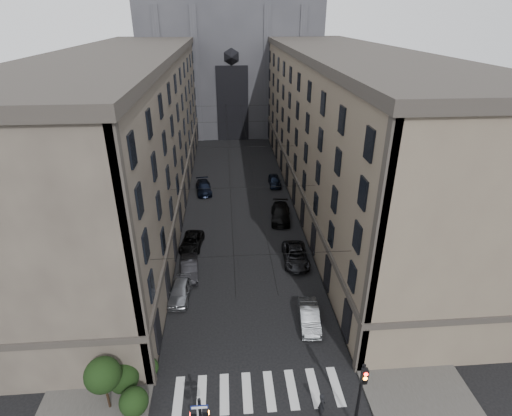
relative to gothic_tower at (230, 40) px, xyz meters
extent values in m
cube|color=#383533|center=(-10.50, -38.96, -17.72)|extent=(7.00, 80.00, 0.15)
cube|color=#383533|center=(10.50, -38.96, -17.72)|extent=(7.00, 80.00, 0.15)
cube|color=beige|center=(0.00, -69.96, -17.79)|extent=(11.00, 3.20, 0.01)
cube|color=#463E36|center=(-13.50, -38.96, -8.80)|extent=(13.00, 60.00, 18.00)
cube|color=#38332D|center=(-13.50, -38.96, 0.60)|extent=(13.60, 60.60, 0.90)
cube|color=#38332D|center=(-13.50, -38.96, -13.60)|extent=(13.40, 60.30, 0.50)
cube|color=brown|center=(13.50, -38.96, -8.80)|extent=(13.00, 60.00, 18.00)
cube|color=#38332D|center=(13.50, -38.96, 0.60)|extent=(13.60, 60.60, 0.90)
cube|color=#38332D|center=(13.50, -38.96, -13.60)|extent=(13.40, 60.30, 0.50)
cube|color=#2D2D33|center=(0.00, 0.04, -2.80)|extent=(34.00, 22.00, 30.00)
cube|color=black|center=(0.00, -11.01, -10.80)|extent=(6.00, 0.30, 14.00)
cube|color=orange|center=(-3.22, -73.46, -14.90)|extent=(0.34, 0.24, 0.38)
cube|color=#FF0C07|center=(-3.88, -73.36, -15.10)|extent=(0.34, 0.24, 0.38)
cube|color=navy|center=(-3.50, -73.59, -14.25)|extent=(0.95, 0.05, 0.24)
cylinder|color=black|center=(5.60, -72.96, -15.20)|extent=(0.20, 0.20, 5.20)
cube|color=black|center=(5.60, -73.18, -13.20)|extent=(0.34, 0.30, 1.00)
cylinder|color=#FF0C07|center=(5.60, -73.34, -12.88)|extent=(0.22, 0.05, 0.22)
cylinder|color=orange|center=(5.60, -73.34, -13.20)|extent=(0.22, 0.05, 0.22)
cylinder|color=black|center=(5.60, -73.34, -13.52)|extent=(0.22, 0.05, 0.22)
sphere|color=black|center=(-7.80, -70.96, -16.75)|extent=(1.80, 1.80, 1.80)
sphere|color=black|center=(-8.80, -69.16, -16.65)|extent=(2.00, 2.00, 2.00)
sphere|color=black|center=(-7.40, -68.16, -16.95)|extent=(1.40, 1.40, 1.40)
cylinder|color=black|center=(-9.50, -70.46, -16.45)|extent=(0.16, 0.16, 2.40)
sphere|color=black|center=(-9.50, -70.46, -14.85)|extent=(2.20, 2.20, 2.20)
cylinder|color=black|center=(0.00, -64.96, -10.30)|extent=(14.00, 0.03, 0.03)
cylinder|color=black|center=(0.00, -52.96, -10.30)|extent=(14.00, 0.03, 0.03)
cylinder|color=black|center=(0.00, -39.96, -10.30)|extent=(14.00, 0.03, 0.03)
cylinder|color=black|center=(0.00, -26.96, -10.30)|extent=(14.00, 0.03, 0.03)
cylinder|color=black|center=(0.00, -14.96, -10.30)|extent=(14.00, 0.03, 0.03)
cylinder|color=black|center=(-1.30, -38.96, -10.70)|extent=(0.03, 60.00, 0.03)
cylinder|color=black|center=(1.30, -38.96, -10.70)|extent=(0.03, 60.00, 0.03)
imported|color=slate|center=(-6.02, -59.69, -17.04)|extent=(2.12, 4.56, 1.51)
imported|color=black|center=(-5.45, -56.32, -17.05)|extent=(1.84, 4.61, 1.49)
imported|color=black|center=(-5.57, -51.23, -17.16)|extent=(2.68, 4.82, 1.28)
imported|color=black|center=(-4.86, -36.65, -17.08)|extent=(2.61, 5.15, 1.43)
imported|color=slate|center=(4.61, -63.83, -17.08)|extent=(1.87, 4.48, 1.44)
imported|color=black|center=(5.03, -54.88, -17.07)|extent=(2.63, 5.33, 1.45)
imported|color=black|center=(4.75, -45.64, -17.00)|extent=(2.88, 5.75, 1.60)
imported|color=black|center=(5.33, -34.92, -17.08)|extent=(1.78, 4.23, 1.43)
imported|color=black|center=(3.76, -71.96, -16.89)|extent=(0.47, 0.68, 1.82)
camera|label=1|loc=(-1.60, -88.34, 4.81)|focal=28.00mm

